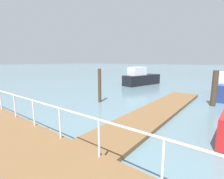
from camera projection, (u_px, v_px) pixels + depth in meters
The scene contains 6 objects.
ground_plane at pixel (18, 95), 14.68m from camera, with size 300.00×300.00×0.00m, color slate.
floating_dock at pixel (158, 111), 9.53m from camera, with size 12.45×2.00×0.18m, color brown.
boardwalk_railing at pixel (45, 109), 5.90m from camera, with size 0.06×29.86×1.08m.
dock_piling_0 at pixel (100, 86), 11.81m from camera, with size 0.24×0.24×2.44m, color #473826.
dock_piling_1 at pixel (214, 88), 10.81m from camera, with size 0.34×0.34×2.39m, color #473826.
moored_boat_0 at pixel (141, 78), 20.61m from camera, with size 5.66×2.83×2.27m.
Camera 1 is at (-6.17, 4.46, 2.97)m, focal length 26.14 mm.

